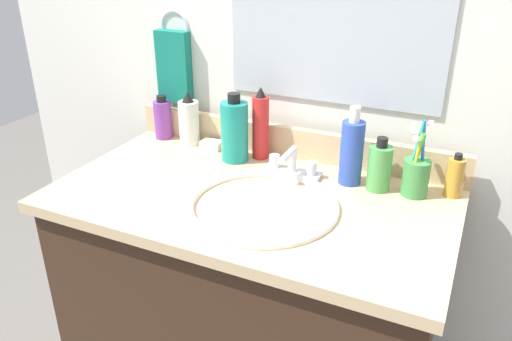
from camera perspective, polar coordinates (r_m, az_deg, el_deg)
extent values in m
cube|color=#382316|center=(1.53, -0.57, -16.92)|extent=(0.96, 0.51, 0.79)
cube|color=#D1B284|center=(1.29, -0.64, -3.28)|extent=(1.00, 0.56, 0.03)
cube|color=#D1B284|center=(1.49, 3.82, 3.23)|extent=(1.00, 0.02, 0.09)
cube|color=silver|center=(1.63, 4.41, -3.16)|extent=(2.10, 0.04, 1.30)
torus|color=silver|center=(1.62, -9.13, 15.69)|extent=(0.10, 0.01, 0.10)
cube|color=#147260|center=(1.63, -9.19, 11.43)|extent=(0.11, 0.04, 0.22)
torus|color=white|center=(1.23, 0.66, -3.92)|extent=(0.37, 0.37, 0.02)
ellipsoid|color=white|center=(1.25, 0.64, -5.72)|extent=(0.32, 0.32, 0.11)
cylinder|color=#B2B5BA|center=(1.27, 0.64, -7.07)|extent=(0.04, 0.04, 0.01)
cube|color=silver|center=(1.39, 4.09, -0.22)|extent=(0.16, 0.05, 0.01)
cylinder|color=silver|center=(1.37, 4.13, 1.14)|extent=(0.02, 0.02, 0.06)
cylinder|color=silver|center=(1.33, 3.62, 1.76)|extent=(0.02, 0.09, 0.02)
cylinder|color=silver|center=(1.40, 2.02, 1.08)|extent=(0.03, 0.03, 0.04)
cylinder|color=silver|center=(1.36, 6.27, 0.27)|extent=(0.03, 0.03, 0.04)
cylinder|color=white|center=(1.58, -7.51, 5.31)|extent=(0.06, 0.06, 0.14)
cone|color=black|center=(1.56, -7.68, 8.23)|extent=(0.04, 0.04, 0.03)
cylinder|color=#2D4CB2|center=(1.33, 10.67, 1.93)|extent=(0.06, 0.06, 0.17)
cylinder|color=white|center=(1.29, 11.04, 6.19)|extent=(0.03, 0.03, 0.04)
cylinder|color=red|center=(1.46, 0.51, 4.80)|extent=(0.05, 0.05, 0.18)
cone|color=black|center=(1.43, 0.53, 8.81)|extent=(0.03, 0.03, 0.03)
cylinder|color=gold|center=(1.35, 21.39, -0.76)|extent=(0.04, 0.04, 0.10)
cylinder|color=black|center=(1.33, 21.78, 1.46)|extent=(0.02, 0.02, 0.01)
cylinder|color=#7A3899|center=(1.65, -10.41, 5.61)|extent=(0.05, 0.05, 0.12)
cylinder|color=black|center=(1.62, -10.60, 7.93)|extent=(0.03, 0.03, 0.02)
cylinder|color=teal|center=(1.45, -2.43, 4.36)|extent=(0.08, 0.08, 0.17)
cylinder|color=black|center=(1.42, -2.50, 8.12)|extent=(0.04, 0.04, 0.03)
cylinder|color=#4C9E4C|center=(1.32, 13.67, 0.25)|extent=(0.06, 0.06, 0.12)
cylinder|color=black|center=(1.30, 13.99, 3.08)|extent=(0.03, 0.03, 0.02)
cylinder|color=#3F8C47|center=(1.32, 17.47, -0.79)|extent=(0.07, 0.07, 0.09)
cylinder|color=blue|center=(1.31, 18.19, 1.56)|extent=(0.02, 0.02, 0.19)
cube|color=white|center=(1.29, 19.04, 5.03)|extent=(0.01, 0.02, 0.01)
cylinder|color=#26B2B2|center=(1.30, 17.29, 1.47)|extent=(0.03, 0.01, 0.18)
cube|color=white|center=(1.27, 17.22, 4.85)|extent=(0.01, 0.02, 0.01)
cylinder|color=green|center=(1.32, 17.49, 1.17)|extent=(0.04, 0.05, 0.16)
cube|color=white|center=(1.31, 17.34, 4.13)|extent=(0.01, 0.02, 0.01)
cylinder|color=yellow|center=(1.30, 17.44, 0.77)|extent=(0.02, 0.03, 0.16)
cube|color=white|center=(1.26, 17.52, 3.43)|extent=(0.01, 0.02, 0.01)
cube|color=white|center=(1.56, -4.97, 2.90)|extent=(0.06, 0.04, 0.02)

